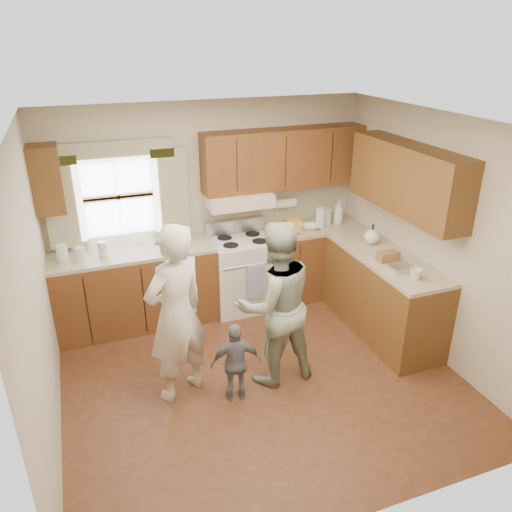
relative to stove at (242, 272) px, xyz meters
name	(u,v)px	position (x,y,z in m)	size (l,w,h in m)	color
room	(261,264)	(-0.30, -1.44, 0.78)	(3.80, 3.80, 3.80)	#4D2717
kitchen_fixtures	(277,252)	(0.31, -0.36, 0.37)	(3.80, 2.25, 2.15)	#49280F
stove	(242,272)	(0.00, 0.00, 0.00)	(0.76, 0.67, 1.07)	silver
woman_left	(176,314)	(-1.10, -1.39, 0.40)	(0.63, 0.41, 1.73)	beige
woman_right	(275,304)	(-0.17, -1.47, 0.36)	(0.81, 0.63, 1.66)	#213927
child	(236,363)	(-0.63, -1.66, -0.06)	(0.47, 0.20, 0.81)	slate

